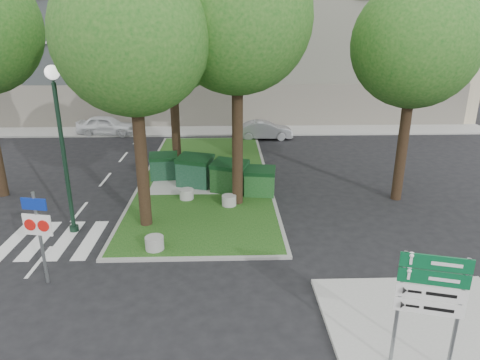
{
  "coord_description": "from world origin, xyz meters",
  "views": [
    {
      "loc": [
        1.55,
        -12.29,
        7.02
      ],
      "look_at": [
        2.02,
        2.01,
        2.0
      ],
      "focal_mm": 32.0,
      "sensor_mm": 36.0,
      "label": 1
    }
  ],
  "objects_px": {
    "dumpster_a": "(164,166)",
    "car_white": "(106,125)",
    "dumpster_c": "(230,177)",
    "traffic_sign_pole": "(38,226)",
    "tree_median_near_left": "(133,21)",
    "tree_median_near_right": "(240,2)",
    "tree_median_far": "(239,4)",
    "street_lamp": "(60,132)",
    "dumpster_b": "(195,171)",
    "directional_sign": "(430,295)",
    "litter_bin": "(236,150)",
    "car_silver": "(264,130)",
    "dumpster_d": "(260,181)",
    "bollard_left": "(155,243)",
    "tree_median_mid": "(173,31)",
    "tree_street_right": "(419,31)",
    "bollard_mid": "(187,194)",
    "bollard_right": "(229,200)"
  },
  "relations": [
    {
      "from": "traffic_sign_pole",
      "to": "dumpster_c",
      "type": "bearing_deg",
      "value": 64.21
    },
    {
      "from": "tree_median_near_left",
      "to": "directional_sign",
      "type": "height_order",
      "value": "tree_median_near_left"
    },
    {
      "from": "directional_sign",
      "to": "tree_median_far",
      "type": "bearing_deg",
      "value": 117.03
    },
    {
      "from": "car_white",
      "to": "dumpster_b",
      "type": "bearing_deg",
      "value": -143.16
    },
    {
      "from": "dumpster_b",
      "to": "directional_sign",
      "type": "distance_m",
      "value": 13.0
    },
    {
      "from": "bollard_right",
      "to": "directional_sign",
      "type": "bearing_deg",
      "value": -66.33
    },
    {
      "from": "dumpster_a",
      "to": "car_white",
      "type": "height_order",
      "value": "same"
    },
    {
      "from": "dumpster_a",
      "to": "street_lamp",
      "type": "bearing_deg",
      "value": -121.57
    },
    {
      "from": "tree_median_mid",
      "to": "tree_street_right",
      "type": "height_order",
      "value": "tree_street_right"
    },
    {
      "from": "dumpster_a",
      "to": "bollard_left",
      "type": "xyz_separation_m",
      "value": [
        0.64,
        -7.29,
        -0.38
      ]
    },
    {
      "from": "tree_median_mid",
      "to": "bollard_left",
      "type": "bearing_deg",
      "value": -89.75
    },
    {
      "from": "tree_median_far",
      "to": "street_lamp",
      "type": "bearing_deg",
      "value": -122.99
    },
    {
      "from": "dumpster_c",
      "to": "bollard_left",
      "type": "height_order",
      "value": "dumpster_c"
    },
    {
      "from": "tree_median_near_right",
      "to": "car_silver",
      "type": "bearing_deg",
      "value": 79.94
    },
    {
      "from": "dumpster_b",
      "to": "bollard_mid",
      "type": "distance_m",
      "value": 1.77
    },
    {
      "from": "traffic_sign_pole",
      "to": "car_silver",
      "type": "bearing_deg",
      "value": 77.27
    },
    {
      "from": "bollard_left",
      "to": "bollard_right",
      "type": "distance_m",
      "value": 4.48
    },
    {
      "from": "bollard_right",
      "to": "litter_bin",
      "type": "distance_m",
      "value": 7.59
    },
    {
      "from": "tree_median_near_left",
      "to": "tree_street_right",
      "type": "height_order",
      "value": "tree_median_near_left"
    },
    {
      "from": "traffic_sign_pole",
      "to": "dumpster_a",
      "type": "bearing_deg",
      "value": 87.81
    },
    {
      "from": "dumpster_b",
      "to": "bollard_mid",
      "type": "relative_size",
      "value": 3.09
    },
    {
      "from": "tree_median_far",
      "to": "dumpster_a",
      "type": "height_order",
      "value": "tree_median_far"
    },
    {
      "from": "directional_sign",
      "to": "bollard_mid",
      "type": "bearing_deg",
      "value": 136.21
    },
    {
      "from": "bollard_right",
      "to": "traffic_sign_pole",
      "type": "xyz_separation_m",
      "value": [
        -5.39,
        -5.44,
        1.5
      ]
    },
    {
      "from": "bollard_right",
      "to": "litter_bin",
      "type": "xyz_separation_m",
      "value": [
        0.49,
        7.57,
        0.11
      ]
    },
    {
      "from": "tree_median_far",
      "to": "directional_sign",
      "type": "relative_size",
      "value": 4.36
    },
    {
      "from": "tree_median_near_right",
      "to": "dumpster_b",
      "type": "distance_m",
      "value": 7.73
    },
    {
      "from": "tree_median_far",
      "to": "dumpster_b",
      "type": "distance_m",
      "value": 9.48
    },
    {
      "from": "dumpster_a",
      "to": "street_lamp",
      "type": "relative_size",
      "value": 0.24
    },
    {
      "from": "tree_street_right",
      "to": "directional_sign",
      "type": "relative_size",
      "value": 3.68
    },
    {
      "from": "bollard_mid",
      "to": "tree_median_far",
      "type": "bearing_deg",
      "value": 70.63
    },
    {
      "from": "car_white",
      "to": "car_silver",
      "type": "relative_size",
      "value": 1.08
    },
    {
      "from": "tree_median_mid",
      "to": "bollard_mid",
      "type": "xyz_separation_m",
      "value": [
        0.72,
        -4.06,
        -6.64
      ]
    },
    {
      "from": "directional_sign",
      "to": "car_white",
      "type": "height_order",
      "value": "directional_sign"
    },
    {
      "from": "tree_median_mid",
      "to": "bollard_left",
      "type": "xyz_separation_m",
      "value": [
        0.04,
        -8.56,
        -6.64
      ]
    },
    {
      "from": "tree_median_mid",
      "to": "car_silver",
      "type": "height_order",
      "value": "tree_median_mid"
    },
    {
      "from": "tree_median_near_left",
      "to": "tree_median_near_right",
      "type": "distance_m",
      "value": 4.09
    },
    {
      "from": "bollard_right",
      "to": "car_white",
      "type": "distance_m",
      "value": 15.96
    },
    {
      "from": "tree_median_far",
      "to": "bollard_mid",
      "type": "bearing_deg",
      "value": -109.37
    },
    {
      "from": "litter_bin",
      "to": "traffic_sign_pole",
      "type": "relative_size",
      "value": 0.23
    },
    {
      "from": "dumpster_b",
      "to": "car_silver",
      "type": "distance_m",
      "value": 10.29
    },
    {
      "from": "dumpster_b",
      "to": "car_white",
      "type": "bearing_deg",
      "value": 142.39
    },
    {
      "from": "traffic_sign_pole",
      "to": "car_silver",
      "type": "xyz_separation_m",
      "value": [
        7.9,
        17.36,
        -1.21
      ]
    },
    {
      "from": "dumpster_d",
      "to": "directional_sign",
      "type": "height_order",
      "value": "directional_sign"
    },
    {
      "from": "dumpster_c",
      "to": "traffic_sign_pole",
      "type": "bearing_deg",
      "value": -104.4
    },
    {
      "from": "dumpster_c",
      "to": "traffic_sign_pole",
      "type": "xyz_separation_m",
      "value": [
        -5.43,
        -7.08,
        1.02
      ]
    },
    {
      "from": "tree_median_far",
      "to": "traffic_sign_pole",
      "type": "relative_size",
      "value": 4.18
    },
    {
      "from": "street_lamp",
      "to": "dumpster_c",
      "type": "bearing_deg",
      "value": 32.2
    },
    {
      "from": "street_lamp",
      "to": "car_white",
      "type": "bearing_deg",
      "value": 100.2
    },
    {
      "from": "directional_sign",
      "to": "bollard_right",
      "type": "bearing_deg",
      "value": 129.49
    }
  ]
}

